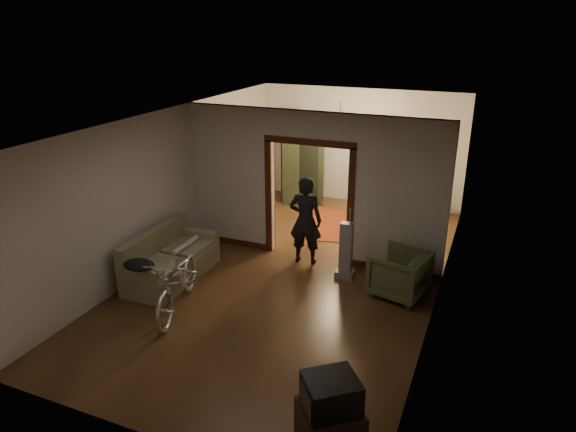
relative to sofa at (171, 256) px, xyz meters
The scene contains 24 objects.
floor 2.21m from the sofa, 28.32° to the left, with size 5.00×8.50×0.01m, color #3D2413.
ceiling 3.21m from the sofa, 28.32° to the left, with size 5.00×8.50×0.01m, color white.
wall_back 5.70m from the sofa, 70.13° to the left, with size 5.00×0.02×2.80m, color beige.
wall_left 1.53m from the sofa, 119.93° to the left, with size 0.02×8.50×2.80m, color beige.
wall_right 4.63m from the sofa, 13.13° to the left, with size 0.02×8.50×2.80m, color beige.
partition_wall 2.78m from the sofa, 42.99° to the left, with size 5.00×0.14×2.80m, color beige.
door_casing 2.69m from the sofa, 42.99° to the left, with size 1.74×0.20×2.32m, color #3D190D.
far_window 5.96m from the sofa, 63.53° to the left, with size 0.98×0.06×1.28m, color black.
chandelier 4.45m from the sofa, 61.60° to the left, with size 0.24×0.24×0.24m, color #FFE0A5.
light_switch 3.51m from the sofa, 29.94° to the left, with size 0.08×0.01×0.12m, color silver.
sofa is the anchor object (origin of this frame).
rolled_paper 0.33m from the sofa, 71.57° to the left, with size 0.09×0.09×0.75m, color beige.
jacket 0.94m from the sofa, 86.86° to the right, with size 0.52×0.39×0.15m, color black.
bicycle 1.08m from the sofa, 49.64° to the right, with size 0.65×1.86×0.97m, color silver.
armchair 3.92m from the sofa, 13.94° to the left, with size 0.82×0.85×0.77m, color #4D5831.
tv_stand 4.63m from the sofa, 34.91° to the right, with size 0.62×0.56×0.56m, color black.
crt_tv 4.63m from the sofa, 34.91° to the right, with size 0.53×0.48×0.46m, color black.
vacuum 3.05m from the sofa, 23.11° to the left, with size 0.32×0.26×1.04m, color gray.
person 2.49m from the sofa, 38.18° to the left, with size 0.61×0.40×1.68m, color black.
oriental_rug 4.12m from the sofa, 60.26° to the left, with size 1.50×1.97×0.02m, color maroon.
locker 4.77m from the sofa, 81.90° to the left, with size 1.00×0.56×2.01m, color #242D1B.
globe 4.97m from the sofa, 81.90° to the left, with size 0.29×0.29×0.29m, color #1E5972.
desk 5.72m from the sofa, 56.88° to the left, with size 1.01×0.57×0.75m, color #321C10.
desk_chair 5.11m from the sofa, 61.44° to the left, with size 0.44×0.44×0.99m, color #321C10.
Camera 1 is at (3.10, -7.73, 4.28)m, focal length 32.00 mm.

